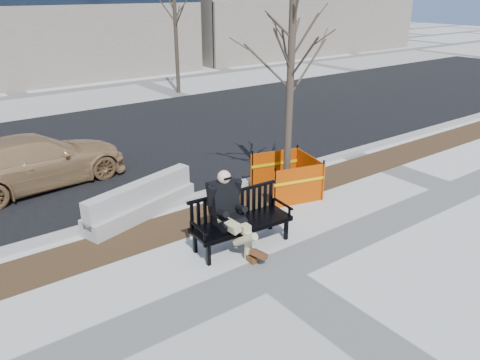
# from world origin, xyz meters

# --- Properties ---
(ground) EXTENTS (120.00, 120.00, 0.00)m
(ground) POSITION_xyz_m (0.00, 0.00, 0.00)
(ground) COLOR beige
(ground) RESTS_ON ground
(mulch_strip) EXTENTS (40.00, 1.20, 0.02)m
(mulch_strip) POSITION_xyz_m (0.00, 2.60, 0.00)
(mulch_strip) COLOR #47301C
(mulch_strip) RESTS_ON ground
(asphalt_street) EXTENTS (60.00, 10.40, 0.01)m
(asphalt_street) POSITION_xyz_m (0.00, 8.80, 0.00)
(asphalt_street) COLOR black
(asphalt_street) RESTS_ON ground
(curb) EXTENTS (60.00, 0.25, 0.12)m
(curb) POSITION_xyz_m (0.00, 3.55, 0.06)
(curb) COLOR #9E9B93
(curb) RESTS_ON ground
(bench) EXTENTS (2.13, 0.89, 1.11)m
(bench) POSITION_xyz_m (0.14, 1.07, 0.00)
(bench) COLOR black
(bench) RESTS_ON ground
(seated_man) EXTENTS (0.78, 1.22, 1.65)m
(seated_man) POSITION_xyz_m (-0.14, 1.15, 0.00)
(seated_man) COLOR black
(seated_man) RESTS_ON ground
(tree_fence) EXTENTS (2.50, 2.50, 5.15)m
(tree_fence) POSITION_xyz_m (2.56, 2.46, 0.00)
(tree_fence) COLOR #DA4400
(tree_fence) RESTS_ON ground
(sedan) EXTENTS (4.86, 2.43, 1.35)m
(sedan) POSITION_xyz_m (-2.29, 6.75, 0.00)
(sedan) COLOR tan
(sedan) RESTS_ON ground
(jersey_barrier_left) EXTENTS (2.94, 1.37, 0.83)m
(jersey_barrier_left) POSITION_xyz_m (-0.90, 3.50, 0.00)
(jersey_barrier_left) COLOR #ACA9A1
(jersey_barrier_left) RESTS_ON ground
(far_tree_right) EXTENTS (2.57, 2.57, 5.59)m
(far_tree_right) POSITION_xyz_m (6.52, 14.89, 0.00)
(far_tree_right) COLOR #3F3428
(far_tree_right) RESTS_ON ground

